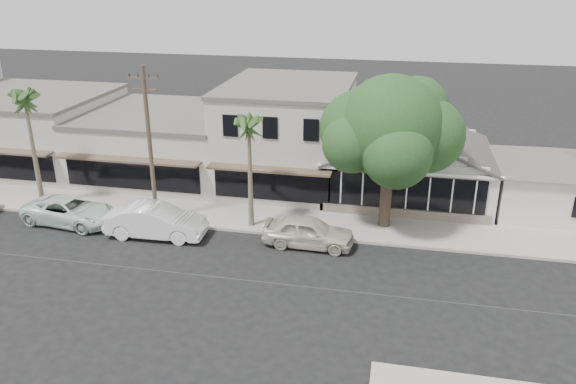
% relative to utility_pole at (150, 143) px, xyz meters
% --- Properties ---
extents(ground, '(140.00, 140.00, 0.00)m').
position_rel_utility_pole_xyz_m(ground, '(9.00, -5.20, -4.79)').
color(ground, black).
rests_on(ground, ground).
extents(sidewalk_north, '(90.00, 3.50, 0.15)m').
position_rel_utility_pole_xyz_m(sidewalk_north, '(1.00, 1.55, -4.71)').
color(sidewalk_north, '#9E9991').
rests_on(sidewalk_north, ground).
extents(corner_shop, '(10.40, 8.60, 5.10)m').
position_rel_utility_pole_xyz_m(corner_shop, '(14.00, 7.27, -2.17)').
color(corner_shop, beige).
rests_on(corner_shop, ground).
extents(side_cottage, '(6.00, 6.00, 3.00)m').
position_rel_utility_pole_xyz_m(side_cottage, '(22.20, 6.30, -3.29)').
color(side_cottage, beige).
rests_on(side_cottage, ground).
extents(row_building_near, '(8.00, 10.00, 6.50)m').
position_rel_utility_pole_xyz_m(row_building_near, '(6.00, 8.30, -1.54)').
color(row_building_near, beige).
rests_on(row_building_near, ground).
extents(row_building_midnear, '(10.00, 10.00, 4.20)m').
position_rel_utility_pole_xyz_m(row_building_midnear, '(-3.00, 8.30, -2.69)').
color(row_building_midnear, '#BAB6A7').
rests_on(row_building_midnear, ground).
extents(row_building_midfar, '(11.00, 10.00, 5.00)m').
position_rel_utility_pole_xyz_m(row_building_midfar, '(-13.50, 8.30, -2.29)').
color(row_building_midfar, beige).
rests_on(row_building_midfar, ground).
extents(utility_pole, '(1.80, 0.24, 9.00)m').
position_rel_utility_pole_xyz_m(utility_pole, '(0.00, 0.00, 0.00)').
color(utility_pole, brown).
rests_on(utility_pole, ground).
extents(car_0, '(4.84, 2.05, 1.63)m').
position_rel_utility_pole_xyz_m(car_0, '(9.06, -1.09, -3.97)').
color(car_0, beige).
rests_on(car_0, ground).
extents(car_1, '(5.51, 2.11, 1.79)m').
position_rel_utility_pole_xyz_m(car_1, '(0.75, -1.66, -3.89)').
color(car_1, white).
rests_on(car_1, ground).
extents(car_2, '(5.74, 3.11, 1.53)m').
position_rel_utility_pole_xyz_m(car_2, '(-4.77, -1.06, -4.02)').
color(car_2, silver).
rests_on(car_2, ground).
extents(shade_tree, '(7.80, 7.05, 8.65)m').
position_rel_utility_pole_xyz_m(shade_tree, '(12.81, 2.24, 0.91)').
color(shade_tree, '#47382B').
rests_on(shade_tree, ground).
extents(palm_east, '(2.83, 2.83, 6.83)m').
position_rel_utility_pole_xyz_m(palm_east, '(5.51, 0.50, 1.06)').
color(palm_east, '#726651').
rests_on(palm_east, ground).
extents(palm_mid, '(2.89, 2.89, 7.65)m').
position_rel_utility_pole_xyz_m(palm_mid, '(-7.80, 0.69, 1.79)').
color(palm_mid, '#726651').
rests_on(palm_mid, ground).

